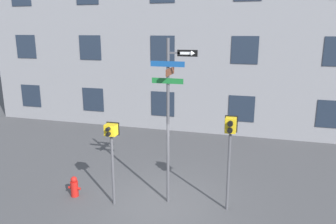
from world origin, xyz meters
TOP-DOWN VIEW (x-y plane):
  - ground_plane at (0.00, 0.00)m, footprint 60.00×60.00m
  - street_sign_pole at (0.32, 0.28)m, footprint 1.31×0.83m
  - pedestrian_signal_left at (-1.27, -0.30)m, footprint 0.39×0.40m
  - pedestrian_signal_right at (2.05, 0.30)m, footprint 0.36×0.40m
  - fire_hydrant at (-2.68, -0.19)m, footprint 0.40×0.24m

SIDE VIEW (x-z plane):
  - ground_plane at x=0.00m, z-range 0.00..0.00m
  - fire_hydrant at x=-2.68m, z-range -0.01..0.65m
  - pedestrian_signal_left at x=-1.27m, z-range 0.71..3.26m
  - pedestrian_signal_right at x=2.05m, z-range 0.80..3.62m
  - street_sign_pole at x=0.32m, z-range 0.46..5.39m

